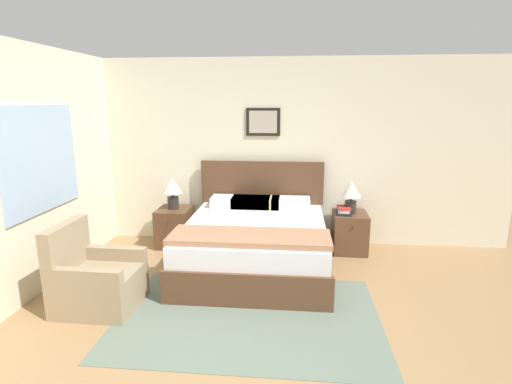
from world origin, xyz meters
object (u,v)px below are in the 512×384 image
Objects in this scene: table_lamp_by_door at (351,193)px; bed at (255,242)px; nightstand_by_door at (350,232)px; armchair at (95,280)px; table_lamp_near_window at (172,189)px; nightstand_near_window at (175,227)px.

bed is at bearing -150.63° from table_lamp_by_door.
table_lamp_by_door reaches higher than nightstand_by_door.
armchair is 3.29m from table_lamp_by_door.
table_lamp_near_window is 1.00× the size of table_lamp_by_door.
table_lamp_near_window is at bearing -130.41° from nightstand_near_window.
nightstand_near_window is at bearing 150.51° from bed.
table_lamp_by_door reaches higher than armchair.
table_lamp_near_window is (0.27, 1.79, 0.54)m from armchair.
nightstand_by_door is at bearing 0.00° from nightstand_near_window.
armchair is at bearing -98.44° from table_lamp_near_window.
nightstand_near_window is at bearing 180.00° from nightstand_by_door.
table_lamp_by_door is at bearing 0.00° from table_lamp_near_window.
armchair is at bearing -146.57° from table_lamp_by_door.
nightstand_near_window is 1.00× the size of nightstand_by_door.
table_lamp_by_door is at bearing -141.46° from nightstand_by_door.
nightstand_near_window is at bearing 172.44° from armchair.
table_lamp_near_window is (-2.45, -0.01, 0.55)m from nightstand_by_door.
table_lamp_near_window reaches higher than nightstand_by_door.
nightstand_by_door is at bearing 29.44° from bed.
armchair is (-1.49, -1.10, -0.05)m from bed.
table_lamp_near_window reaches higher than nightstand_near_window.
table_lamp_by_door is (-0.01, -0.01, 0.55)m from nightstand_by_door.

